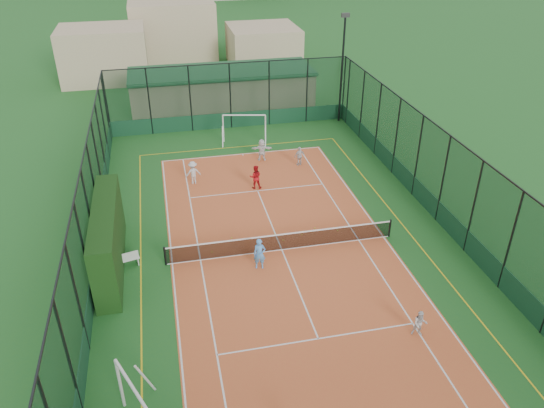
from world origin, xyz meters
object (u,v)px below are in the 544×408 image
at_px(clubhouse, 222,88).
at_px(white_bench, 122,260).
at_px(child_far_back, 262,150).
at_px(coach, 255,177).
at_px(child_far_right, 300,156).
at_px(child_near_right, 420,324).
at_px(child_near_mid, 260,254).
at_px(futsal_goal_far, 244,128).
at_px(child_far_left, 193,173).
at_px(floodlight_ne, 342,69).

bearing_deg(clubhouse, white_bench, -109.69).
distance_m(child_far_back, coach, 4.03).
relative_size(child_far_right, child_far_back, 0.87).
bearing_deg(child_near_right, child_far_right, 110.60).
xyz_separation_m(clubhouse, child_near_mid, (-1.38, -23.20, -0.77)).
bearing_deg(futsal_goal_far, child_far_left, -113.88).
relative_size(floodlight_ne, coach, 5.48).
bearing_deg(futsal_goal_far, clubhouse, 105.93).
height_order(clubhouse, child_far_right, clubhouse).
bearing_deg(child_far_right, child_near_right, 80.04).
xyz_separation_m(white_bench, child_far_back, (8.92, 10.46, 0.30)).
relative_size(futsal_goal_far, child_far_left, 2.13).
distance_m(clubhouse, child_near_right, 29.34).
height_order(futsal_goal_far, coach, futsal_goal_far).
bearing_deg(child_near_mid, white_bench, 177.78).
xyz_separation_m(futsal_goal_far, child_near_right, (3.52, -21.08, -0.42)).
xyz_separation_m(child_near_right, child_far_right, (-0.63, 16.39, 0.06)).
distance_m(child_near_mid, child_far_left, 9.72).
relative_size(clubhouse, coach, 10.10).
distance_m(floodlight_ne, white_bench, 23.48).
bearing_deg(child_far_left, child_far_right, 178.59).
bearing_deg(child_near_mid, coach, 90.73).
bearing_deg(child_near_mid, child_far_back, 88.25).
xyz_separation_m(clubhouse, child_far_back, (1.12, -11.34, -0.82)).
distance_m(child_near_mid, child_far_right, 11.59).
height_order(clubhouse, child_far_back, clubhouse).
distance_m(floodlight_ne, child_far_right, 9.56).
distance_m(futsal_goal_far, child_near_right, 21.38).
bearing_deg(child_near_right, child_far_back, 117.75).
xyz_separation_m(white_bench, child_far_right, (11.21, 9.14, 0.21)).
relative_size(floodlight_ne, white_bench, 5.13).
bearing_deg(child_near_right, futsal_goal_far, 117.86).
height_order(child_near_mid, child_far_right, child_near_mid).
xyz_separation_m(child_near_mid, child_far_left, (-2.32, 9.44, -0.05)).
xyz_separation_m(floodlight_ne, child_far_right, (-5.19, -7.25, -3.46)).
relative_size(clubhouse, child_far_right, 11.67).
bearing_deg(coach, child_far_right, -134.53).
distance_m(child_near_mid, child_far_back, 12.13).
bearing_deg(child_far_back, child_near_right, 108.78).
height_order(clubhouse, coach, clubhouse).
bearing_deg(clubhouse, futsal_goal_far, -86.22).
bearing_deg(child_far_right, futsal_goal_far, -70.58).
bearing_deg(child_far_left, floodlight_ne, -156.10).
distance_m(floodlight_ne, clubhouse, 10.47).
relative_size(white_bench, futsal_goal_far, 0.51).
height_order(futsal_goal_far, child_near_right, futsal_goal_far).
bearing_deg(coach, child_near_mid, 89.73).
xyz_separation_m(clubhouse, futsal_goal_far, (0.53, -7.96, -0.56)).
xyz_separation_m(floodlight_ne, child_far_left, (-12.30, -8.36, -3.38)).
bearing_deg(clubhouse, child_far_back, -84.34).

